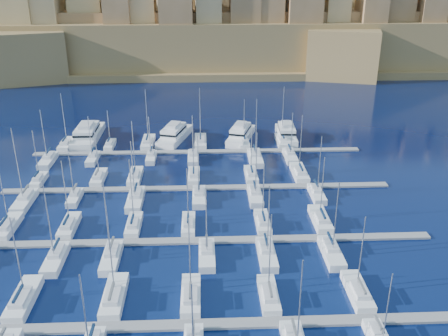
{
  "coord_description": "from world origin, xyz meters",
  "views": [
    {
      "loc": [
        1.58,
        -88.62,
        46.72
      ],
      "look_at": [
        5.67,
        6.0,
        6.52
      ],
      "focal_mm": 40.0,
      "sensor_mm": 36.0,
      "label": 1
    }
  ],
  "objects_px": {
    "sailboat_4": "(269,295)",
    "motor_yacht_a": "(88,134)",
    "motor_yacht_b": "(174,134)",
    "motor_yacht_d": "(286,133)",
    "motor_yacht_c": "(241,134)",
    "sailboat_2": "(114,297)"
  },
  "relations": [
    {
      "from": "sailboat_2",
      "to": "motor_yacht_a",
      "type": "xyz_separation_m",
      "value": [
        -18.43,
        71.03,
        0.96
      ]
    },
    {
      "from": "motor_yacht_a",
      "to": "motor_yacht_c",
      "type": "xyz_separation_m",
      "value": [
        42.18,
        -1.77,
        -0.0
      ]
    },
    {
      "from": "sailboat_2",
      "to": "sailboat_4",
      "type": "distance_m",
      "value": 22.74
    },
    {
      "from": "sailboat_4",
      "to": "motor_yacht_a",
      "type": "height_order",
      "value": "sailboat_4"
    },
    {
      "from": "motor_yacht_a",
      "to": "motor_yacht_b",
      "type": "xyz_separation_m",
      "value": [
        23.92,
        -1.23,
        0.0
      ]
    },
    {
      "from": "sailboat_4",
      "to": "motor_yacht_b",
      "type": "bearing_deg",
      "value": 103.76
    },
    {
      "from": "sailboat_2",
      "to": "sailboat_4",
      "type": "bearing_deg",
      "value": -1.65
    },
    {
      "from": "motor_yacht_b",
      "to": "motor_yacht_c",
      "type": "distance_m",
      "value": 18.27
    },
    {
      "from": "motor_yacht_a",
      "to": "motor_yacht_d",
      "type": "distance_m",
      "value": 54.85
    },
    {
      "from": "sailboat_2",
      "to": "motor_yacht_a",
      "type": "height_order",
      "value": "sailboat_2"
    },
    {
      "from": "motor_yacht_b",
      "to": "sailboat_4",
      "type": "bearing_deg",
      "value": -76.24
    },
    {
      "from": "motor_yacht_d",
      "to": "sailboat_2",
      "type": "bearing_deg",
      "value": -117.75
    },
    {
      "from": "motor_yacht_a",
      "to": "motor_yacht_b",
      "type": "height_order",
      "value": "same"
    },
    {
      "from": "motor_yacht_c",
      "to": "motor_yacht_d",
      "type": "bearing_deg",
      "value": -0.48
    },
    {
      "from": "sailboat_2",
      "to": "motor_yacht_b",
      "type": "relative_size",
      "value": 0.88
    },
    {
      "from": "motor_yacht_b",
      "to": "motor_yacht_c",
      "type": "xyz_separation_m",
      "value": [
        18.26,
        -0.54,
        -0.0
      ]
    },
    {
      "from": "sailboat_2",
      "to": "motor_yacht_a",
      "type": "distance_m",
      "value": 73.39
    },
    {
      "from": "motor_yacht_c",
      "to": "motor_yacht_d",
      "type": "relative_size",
      "value": 1.04
    },
    {
      "from": "motor_yacht_b",
      "to": "motor_yacht_a",
      "type": "bearing_deg",
      "value": 177.05
    },
    {
      "from": "sailboat_2",
      "to": "motor_yacht_d",
      "type": "height_order",
      "value": "sailboat_2"
    },
    {
      "from": "sailboat_4",
      "to": "motor_yacht_d",
      "type": "xyz_separation_m",
      "value": [
        13.65,
        69.81,
        0.98
      ]
    },
    {
      "from": "sailboat_2",
      "to": "motor_yacht_d",
      "type": "bearing_deg",
      "value": 62.25
    }
  ]
}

